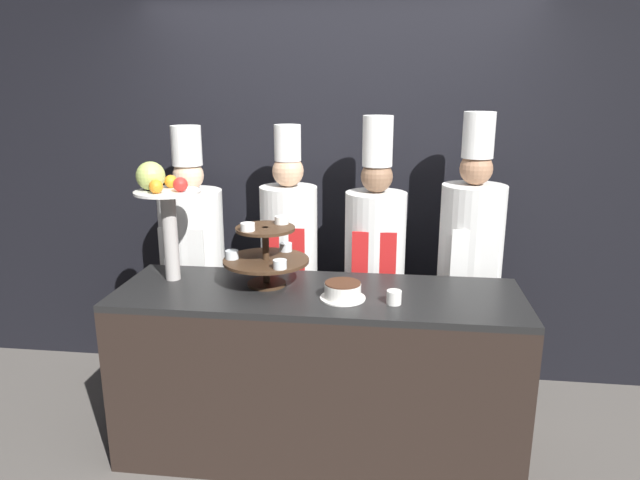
# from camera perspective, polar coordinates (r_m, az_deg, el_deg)

# --- Properties ---
(wall_back) EXTENTS (10.00, 0.06, 2.80)m
(wall_back) POSITION_cam_1_polar(r_m,az_deg,el_deg) (3.80, 1.66, 6.59)
(wall_back) COLOR black
(wall_back) RESTS_ON ground_plane
(buffet_counter) EXTENTS (2.11, 0.67, 0.94)m
(buffet_counter) POSITION_cam_1_polar(r_m,az_deg,el_deg) (3.16, -0.23, -13.15)
(buffet_counter) COLOR black
(buffet_counter) RESTS_ON ground_plane
(tiered_stand) EXTENTS (0.46, 0.46, 0.36)m
(tiered_stand) POSITION_cam_1_polar(r_m,az_deg,el_deg) (3.02, -5.44, -1.30)
(tiered_stand) COLOR #3D2819
(tiered_stand) RESTS_ON buffet_counter
(fruit_pedestal) EXTENTS (0.35, 0.35, 0.65)m
(fruit_pedestal) POSITION_cam_1_polar(r_m,az_deg,el_deg) (3.15, -15.48, 3.88)
(fruit_pedestal) COLOR #B2ADA8
(fruit_pedestal) RESTS_ON buffet_counter
(cake_round) EXTENTS (0.23, 0.23, 0.09)m
(cake_round) POSITION_cam_1_polar(r_m,az_deg,el_deg) (2.86, 2.29, -5.12)
(cake_round) COLOR white
(cake_round) RESTS_ON buffet_counter
(cup_white) EXTENTS (0.07, 0.07, 0.07)m
(cup_white) POSITION_cam_1_polar(r_m,az_deg,el_deg) (2.82, 7.42, -5.70)
(cup_white) COLOR white
(cup_white) RESTS_ON buffet_counter
(chef_left) EXTENTS (0.40, 0.40, 1.74)m
(chef_left) POSITION_cam_1_polar(r_m,az_deg,el_deg) (3.73, -12.59, -1.30)
(chef_left) COLOR #38332D
(chef_left) RESTS_ON ground_plane
(chef_center_left) EXTENTS (0.35, 0.35, 1.75)m
(chef_center_left) POSITION_cam_1_polar(r_m,az_deg,el_deg) (3.56, -3.10, -1.37)
(chef_center_left) COLOR #38332D
(chef_center_left) RESTS_ON ground_plane
(chef_center_right) EXTENTS (0.37, 0.37, 1.80)m
(chef_center_right) POSITION_cam_1_polar(r_m,az_deg,el_deg) (3.51, 5.49, -1.57)
(chef_center_right) COLOR black
(chef_center_right) RESTS_ON ground_plane
(chef_right) EXTENTS (0.38, 0.38, 1.83)m
(chef_right) POSITION_cam_1_polar(r_m,az_deg,el_deg) (3.54, 14.77, -1.52)
(chef_right) COLOR #38332D
(chef_right) RESTS_ON ground_plane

